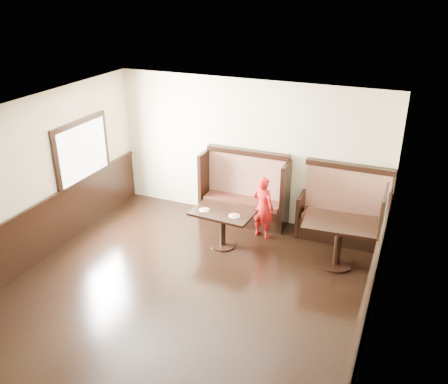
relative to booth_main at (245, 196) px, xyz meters
The scene contains 9 objects.
ground 3.34m from the booth_main, 90.00° to the right, with size 7.00×7.00×0.00m, color black.
room_shell 3.03m from the booth_main, 95.65° to the right, with size 7.00×7.00×7.00m.
booth_main is the anchor object (origin of this frame).
booth_neighbor 1.95m from the booth_main, ahead, with size 1.65×0.72×1.45m.
table_main 1.11m from the booth_main, 90.23° to the right, with size 1.13×0.75×0.70m.
table_neighbor 2.24m from the booth_main, 24.95° to the right, with size 1.25×0.87×0.83m.
child 0.75m from the booth_main, 42.57° to the right, with size 0.44×0.29×1.22m, color #AE1212.
pizza_plate_left 1.25m from the booth_main, 105.33° to the right, with size 0.19×0.19×0.03m.
pizza_plate_right 1.24m from the booth_main, 78.16° to the right, with size 0.19×0.19×0.04m.
Camera 1 is at (2.93, -4.73, 4.50)m, focal length 38.00 mm.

